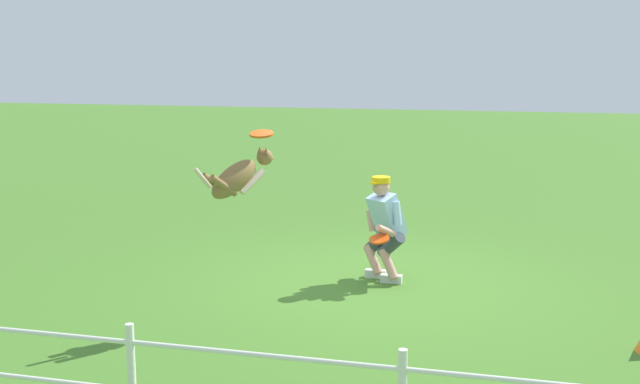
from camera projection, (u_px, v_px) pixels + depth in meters
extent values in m
plane|color=#467A29|center=(372.00, 285.00, 9.25)|extent=(60.00, 60.00, 0.00)
cube|color=silver|center=(376.00, 274.00, 9.55)|extent=(0.26, 0.10, 0.10)
cylinder|color=tan|center=(373.00, 260.00, 9.49)|extent=(0.31, 0.28, 0.37)
cylinder|color=#3A434F|center=(378.00, 241.00, 9.47)|extent=(0.41, 0.36, 0.37)
cube|color=silver|center=(391.00, 279.00, 9.33)|extent=(0.26, 0.10, 0.10)
cylinder|color=tan|center=(388.00, 264.00, 9.27)|extent=(0.31, 0.28, 0.37)
cylinder|color=#3A434F|center=(391.00, 245.00, 9.28)|extent=(0.41, 0.36, 0.37)
cube|color=#A8CDF1|center=(387.00, 215.00, 9.33)|extent=(0.52, 0.53, 0.58)
cylinder|color=#A8CDF1|center=(375.00, 208.00, 9.46)|extent=(0.16, 0.16, 0.29)
cylinder|color=#A8CDF1|center=(397.00, 213.00, 9.15)|extent=(0.16, 0.16, 0.29)
cylinder|color=tan|center=(386.00, 231.00, 9.05)|extent=(0.24, 0.28, 0.19)
cylinder|color=tan|center=(371.00, 221.00, 9.48)|extent=(0.16, 0.15, 0.27)
sphere|color=tan|center=(381.00, 187.00, 9.21)|extent=(0.21, 0.21, 0.21)
cylinder|color=yellow|center=(381.00, 180.00, 9.19)|extent=(0.22, 0.22, 0.07)
cylinder|color=yellow|center=(375.00, 183.00, 9.14)|extent=(0.12, 0.12, 0.02)
ellipsoid|color=olive|center=(234.00, 179.00, 7.79)|extent=(0.57, 0.66, 0.52)
ellipsoid|color=beige|center=(247.00, 180.00, 7.90)|extent=(0.13, 0.18, 0.15)
sphere|color=olive|center=(265.00, 157.00, 8.01)|extent=(0.17, 0.17, 0.17)
cone|color=olive|center=(272.00, 158.00, 8.07)|extent=(0.13, 0.13, 0.09)
cone|color=olive|center=(266.00, 151.00, 7.94)|extent=(0.06, 0.06, 0.07)
cone|color=olive|center=(260.00, 150.00, 8.02)|extent=(0.06, 0.06, 0.07)
cylinder|color=beige|center=(252.00, 182.00, 7.85)|extent=(0.24, 0.30, 0.25)
cylinder|color=beige|center=(244.00, 180.00, 7.97)|extent=(0.24, 0.30, 0.25)
cylinder|color=olive|center=(224.00, 186.00, 7.63)|extent=(0.24, 0.30, 0.25)
cylinder|color=olive|center=(215.00, 184.00, 7.74)|extent=(0.24, 0.30, 0.25)
cylinder|color=beige|center=(202.00, 178.00, 7.55)|extent=(0.15, 0.19, 0.23)
cylinder|color=#E25610|center=(261.00, 134.00, 7.92)|extent=(0.35, 0.35, 0.09)
cylinder|color=#DF4811|center=(379.00, 239.00, 8.97)|extent=(0.29, 0.28, 0.11)
cylinder|color=white|center=(132.00, 384.00, 5.41)|extent=(0.06, 0.06, 0.89)
cylinder|color=white|center=(260.00, 355.00, 5.12)|extent=(13.38, 0.04, 0.04)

